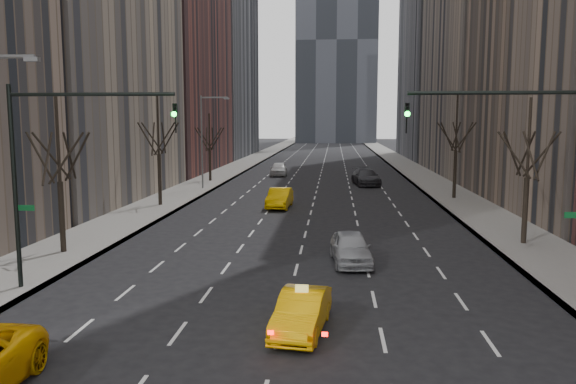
# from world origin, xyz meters

# --- Properties ---
(sidewalk_left) EXTENTS (4.50, 320.00, 0.15)m
(sidewalk_left) POSITION_xyz_m (-12.25, 70.00, 0.07)
(sidewalk_left) COLOR slate
(sidewalk_left) RESTS_ON ground
(sidewalk_right) EXTENTS (4.50, 320.00, 0.15)m
(sidewalk_right) POSITION_xyz_m (12.25, 70.00, 0.07)
(sidewalk_right) COLOR slate
(sidewalk_right) RESTS_ON ground
(bld_left_far) EXTENTS (14.00, 28.00, 44.00)m
(bld_left_far) POSITION_xyz_m (-21.50, 66.00, 22.00)
(bld_left_far) COLOR brown
(bld_left_far) RESTS_ON ground
(tree_lw_b) EXTENTS (3.36, 3.50, 7.82)m
(tree_lw_b) POSITION_xyz_m (-12.00, 18.00, 3.72)
(tree_lw_b) COLOR black
(tree_lw_b) RESTS_ON ground
(tree_lw_c) EXTENTS (3.36, 3.50, 8.74)m
(tree_lw_c) POSITION_xyz_m (-12.00, 34.00, 4.04)
(tree_lw_c) COLOR black
(tree_lw_c) RESTS_ON ground
(tree_lw_d) EXTENTS (3.36, 3.50, 7.36)m
(tree_lw_d) POSITION_xyz_m (-12.00, 52.00, 3.56)
(tree_lw_d) COLOR black
(tree_lw_d) RESTS_ON ground
(tree_rw_b) EXTENTS (3.36, 3.50, 7.82)m
(tree_rw_b) POSITION_xyz_m (12.00, 22.00, 3.72)
(tree_rw_b) COLOR black
(tree_rw_b) RESTS_ON ground
(tree_rw_c) EXTENTS (3.36, 3.50, 8.74)m
(tree_rw_c) POSITION_xyz_m (12.00, 40.00, 4.04)
(tree_rw_c) COLOR black
(tree_rw_c) RESTS_ON ground
(traffic_mast_left) EXTENTS (6.69, 0.39, 8.00)m
(traffic_mast_left) POSITION_xyz_m (-9.11, 12.00, 5.49)
(traffic_mast_left) COLOR black
(traffic_mast_left) RESTS_ON ground
(traffic_mast_right) EXTENTS (6.69, 0.39, 8.00)m
(traffic_mast_right) POSITION_xyz_m (9.11, 12.00, 5.49)
(traffic_mast_right) COLOR black
(traffic_mast_right) RESTS_ON ground
(streetlight_far) EXTENTS (2.83, 0.22, 9.00)m
(streetlight_far) POSITION_xyz_m (-10.84, 45.00, 5.62)
(streetlight_far) COLOR slate
(streetlight_far) RESTS_ON ground
(taxi_sedan) EXTENTS (1.91, 4.16, 1.32)m
(taxi_sedan) POSITION_xyz_m (0.69, 8.48, 0.66)
(taxi_sedan) COLOR #FFB305
(taxi_sedan) RESTS_ON ground
(silver_sedan_ahead) EXTENTS (2.18, 4.59, 1.51)m
(silver_sedan_ahead) POSITION_xyz_m (2.52, 17.39, 0.76)
(silver_sedan_ahead) COLOR #95979C
(silver_sedan_ahead) RESTS_ON ground
(far_taxi) EXTENTS (1.84, 4.71, 1.53)m
(far_taxi) POSITION_xyz_m (-2.52, 34.16, 0.76)
(far_taxi) COLOR #E9AD04
(far_taxi) RESTS_ON ground
(far_suv_grey) EXTENTS (3.16, 6.15, 1.71)m
(far_suv_grey) POSITION_xyz_m (5.01, 50.25, 0.85)
(far_suv_grey) COLOR #2E2D32
(far_suv_grey) RESTS_ON ground
(far_car_white) EXTENTS (2.16, 4.92, 1.65)m
(far_car_white) POSITION_xyz_m (-5.11, 59.51, 0.82)
(far_car_white) COLOR silver
(far_car_white) RESTS_ON ground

